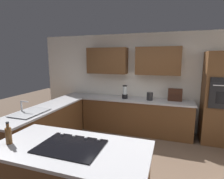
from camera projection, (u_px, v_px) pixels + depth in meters
name	position (u px, v px, depth m)	size (l,w,h in m)	color
ground_plane	(123.00, 170.00, 3.15)	(14.00, 14.00, 0.00)	brown
wall_back	(140.00, 77.00, 4.84)	(6.00, 0.44, 2.60)	white
lower_cabinets_back	(136.00, 116.00, 4.72)	(2.80, 0.60, 0.86)	brown
countertop_back	(136.00, 100.00, 4.64)	(2.84, 0.64, 0.04)	#B2B2B7
lower_cabinets_side	(53.00, 124.00, 4.15)	(0.60, 2.90, 0.86)	brown
countertop_side	(52.00, 105.00, 4.08)	(0.64, 2.94, 0.04)	#B2B2B7
island_top	(71.00, 148.00, 2.13)	(1.90, 0.94, 0.04)	#B2B2B7
wall_oven	(222.00, 99.00, 4.01)	(0.80, 0.66, 2.10)	brown
sink_unit	(30.00, 112.00, 3.44)	(0.46, 0.70, 0.23)	#515456
cooktop	(71.00, 146.00, 2.13)	(0.76, 0.56, 0.03)	black
blender	(125.00, 93.00, 4.69)	(0.15, 0.15, 0.35)	black
spice_rack	(175.00, 95.00, 4.39)	(0.34, 0.11, 0.31)	#381E14
kettle	(150.00, 96.00, 4.50)	(0.16, 0.16, 0.20)	#262628
oil_bottle	(9.00, 135.00, 2.19)	(0.07, 0.07, 0.28)	brown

